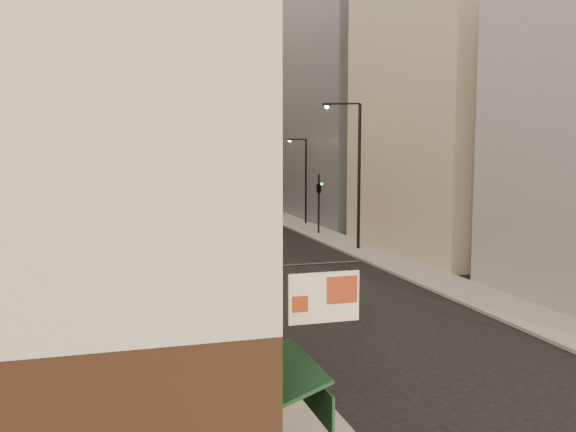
% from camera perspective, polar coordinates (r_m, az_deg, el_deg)
% --- Properties ---
extents(sidewalk_left, '(3.00, 140.00, 0.15)m').
position_cam_1_polar(sidewalk_left, '(65.29, -12.40, -0.24)').
color(sidewalk_left, '#9C988F').
rests_on(sidewalk_left, ground).
extents(sidewalk_right, '(3.00, 140.00, 0.15)m').
position_cam_1_polar(sidewalk_right, '(67.46, -1.32, 0.11)').
color(sidewalk_right, '#9C988F').
rests_on(sidewalk_right, ground).
extents(near_building_left, '(8.30, 23.04, 12.30)m').
position_cam_1_polar(near_building_left, '(18.77, -16.21, 1.83)').
color(near_building_left, '#543523').
rests_on(near_building_left, ground).
extents(left_bldg_beige, '(8.00, 12.00, 16.00)m').
position_cam_1_polar(left_bldg_beige, '(35.73, -18.14, 6.98)').
color(left_bldg_beige, '#C1B393').
rests_on(left_bldg_beige, ground).
extents(left_bldg_grey, '(8.00, 16.00, 20.00)m').
position_cam_1_polar(left_bldg_grey, '(51.79, -17.75, 8.92)').
color(left_bldg_grey, gray).
rests_on(left_bldg_grey, ground).
extents(left_bldg_tan, '(8.00, 18.00, 17.00)m').
position_cam_1_polar(left_bldg_tan, '(69.73, -17.42, 6.96)').
color(left_bldg_tan, '#8E7056').
rests_on(left_bldg_tan, ground).
extents(left_bldg_wingrid, '(8.00, 20.00, 24.00)m').
position_cam_1_polar(left_bldg_wingrid, '(89.84, -17.31, 9.00)').
color(left_bldg_wingrid, gray).
rests_on(left_bldg_wingrid, ground).
extents(right_bldg_beige, '(8.00, 16.00, 20.00)m').
position_cam_1_polar(right_bldg_beige, '(46.01, 13.80, 9.40)').
color(right_bldg_beige, '#C1B393').
rests_on(right_bldg_beige, ground).
extents(right_bldg_wingrid, '(8.00, 20.00, 26.00)m').
position_cam_1_polar(right_bldg_wingrid, '(64.26, 4.68, 11.33)').
color(right_bldg_wingrid, gray).
rests_on(right_bldg_wingrid, ground).
extents(highrise, '(21.00, 23.00, 51.20)m').
position_cam_1_polar(highrise, '(94.19, 1.86, 17.53)').
color(highrise, gray).
rests_on(highrise, ground).
extents(clock_tower, '(14.00, 14.00, 44.90)m').
position_cam_1_polar(clock_tower, '(102.72, -11.06, 11.95)').
color(clock_tower, '#8E7056').
rests_on(clock_tower, ground).
extents(white_tower, '(8.00, 8.00, 41.50)m').
position_cam_1_polar(white_tower, '(90.90, -3.08, 13.42)').
color(white_tower, silver).
rests_on(white_tower, ground).
extents(streetlamp_mid, '(2.56, 1.19, 10.30)m').
position_cam_1_polar(streetlamp_mid, '(44.96, 6.00, 4.37)').
color(streetlamp_mid, black).
rests_on(streetlamp_mid, ground).
extents(streetlamp_far, '(2.04, 0.70, 7.96)m').
position_cam_1_polar(streetlamp_far, '(59.11, 1.43, 3.58)').
color(streetlamp_far, black).
rests_on(streetlamp_far, ground).
extents(traffic_light_right, '(0.88, 0.88, 5.00)m').
position_cam_1_polar(traffic_light_right, '(52.67, 2.76, 2.58)').
color(traffic_light_right, black).
rests_on(traffic_light_right, ground).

